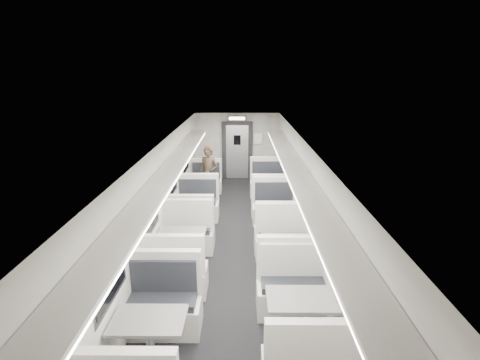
{
  "coord_description": "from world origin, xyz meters",
  "views": [
    {
      "loc": [
        0.19,
        -7.4,
        3.8
      ],
      "look_at": [
        0.13,
        1.57,
        1.2
      ],
      "focal_mm": 28.0,
      "sensor_mm": 36.0,
      "label": 1
    }
  ],
  "objects_px": {
    "exit_sign": "(237,118)",
    "booth_left_c": "(182,250)",
    "booth_right_c": "(285,257)",
    "booth_right_d": "(300,322)",
    "booth_right_b": "(276,220)",
    "booth_left_a": "(204,188)",
    "booth_right_a": "(270,191)",
    "booth_left_b": "(194,216)",
    "passenger": "(209,174)",
    "booth_left_d": "(150,344)",
    "vestibule_door": "(237,151)"
  },
  "relations": [
    {
      "from": "passenger",
      "to": "exit_sign",
      "type": "height_order",
      "value": "exit_sign"
    },
    {
      "from": "vestibule_door",
      "to": "booth_left_c",
      "type": "bearing_deg",
      "value": -98.59
    },
    {
      "from": "booth_left_b",
      "to": "passenger",
      "type": "height_order",
      "value": "passenger"
    },
    {
      "from": "booth_left_a",
      "to": "vestibule_door",
      "type": "height_order",
      "value": "vestibule_door"
    },
    {
      "from": "exit_sign",
      "to": "booth_left_c",
      "type": "bearing_deg",
      "value": -99.26
    },
    {
      "from": "booth_left_c",
      "to": "exit_sign",
      "type": "height_order",
      "value": "exit_sign"
    },
    {
      "from": "passenger",
      "to": "booth_left_c",
      "type": "bearing_deg",
      "value": -69.47
    },
    {
      "from": "booth_left_c",
      "to": "booth_right_a",
      "type": "height_order",
      "value": "booth_right_a"
    },
    {
      "from": "booth_left_d",
      "to": "exit_sign",
      "type": "distance_m",
      "value": 9.05
    },
    {
      "from": "booth_left_a",
      "to": "booth_right_b",
      "type": "height_order",
      "value": "booth_right_b"
    },
    {
      "from": "booth_left_c",
      "to": "booth_right_c",
      "type": "relative_size",
      "value": 1.05
    },
    {
      "from": "booth_right_a",
      "to": "passenger",
      "type": "height_order",
      "value": "passenger"
    },
    {
      "from": "passenger",
      "to": "vestibule_door",
      "type": "bearing_deg",
      "value": 95.26
    },
    {
      "from": "booth_left_c",
      "to": "booth_right_d",
      "type": "bearing_deg",
      "value": -48.01
    },
    {
      "from": "booth_left_a",
      "to": "booth_right_c",
      "type": "relative_size",
      "value": 0.94
    },
    {
      "from": "booth_left_d",
      "to": "passenger",
      "type": "height_order",
      "value": "passenger"
    },
    {
      "from": "booth_right_b",
      "to": "passenger",
      "type": "relative_size",
      "value": 1.29
    },
    {
      "from": "booth_left_d",
      "to": "exit_sign",
      "type": "height_order",
      "value": "exit_sign"
    },
    {
      "from": "booth_left_c",
      "to": "booth_left_d",
      "type": "height_order",
      "value": "booth_left_d"
    },
    {
      "from": "passenger",
      "to": "booth_left_b",
      "type": "bearing_deg",
      "value": -71.5
    },
    {
      "from": "booth_right_d",
      "to": "vestibule_door",
      "type": "height_order",
      "value": "vestibule_door"
    },
    {
      "from": "booth_left_b",
      "to": "booth_right_d",
      "type": "relative_size",
      "value": 0.97
    },
    {
      "from": "booth_left_c",
      "to": "booth_right_d",
      "type": "relative_size",
      "value": 0.98
    },
    {
      "from": "booth_right_b",
      "to": "exit_sign",
      "type": "height_order",
      "value": "exit_sign"
    },
    {
      "from": "booth_left_a",
      "to": "booth_right_a",
      "type": "relative_size",
      "value": 0.89
    },
    {
      "from": "booth_left_b",
      "to": "exit_sign",
      "type": "relative_size",
      "value": 3.62
    },
    {
      "from": "booth_left_c",
      "to": "booth_right_b",
      "type": "relative_size",
      "value": 1.03
    },
    {
      "from": "booth_left_a",
      "to": "booth_right_d",
      "type": "xyz_separation_m",
      "value": [
        2.0,
        -6.46,
        0.05
      ]
    },
    {
      "from": "vestibule_door",
      "to": "booth_left_a",
      "type": "bearing_deg",
      "value": -112.79
    },
    {
      "from": "booth_right_c",
      "to": "booth_left_a",
      "type": "bearing_deg",
      "value": 114.11
    },
    {
      "from": "booth_right_a",
      "to": "booth_right_b",
      "type": "height_order",
      "value": "booth_right_a"
    },
    {
      "from": "vestibule_door",
      "to": "exit_sign",
      "type": "bearing_deg",
      "value": -90.0
    },
    {
      "from": "booth_left_d",
      "to": "exit_sign",
      "type": "bearing_deg",
      "value": 83.52
    },
    {
      "from": "booth_left_d",
      "to": "booth_right_b",
      "type": "xyz_separation_m",
      "value": [
        2.0,
        4.29,
        -0.01
      ]
    },
    {
      "from": "booth_right_a",
      "to": "booth_right_d",
      "type": "xyz_separation_m",
      "value": [
        0.0,
        -6.01,
        0.01
      ]
    },
    {
      "from": "booth_left_a",
      "to": "booth_right_c",
      "type": "distance_m",
      "value": 4.9
    },
    {
      "from": "exit_sign",
      "to": "booth_right_c",
      "type": "bearing_deg",
      "value": -81.07
    },
    {
      "from": "booth_left_c",
      "to": "booth_right_c",
      "type": "height_order",
      "value": "booth_left_c"
    },
    {
      "from": "booth_right_d",
      "to": "booth_right_b",
      "type": "bearing_deg",
      "value": 90.0
    },
    {
      "from": "booth_left_c",
      "to": "booth_right_c",
      "type": "xyz_separation_m",
      "value": [
        2.0,
        -0.23,
        -0.02
      ]
    },
    {
      "from": "booth_left_a",
      "to": "booth_right_d",
      "type": "bearing_deg",
      "value": -72.81
    },
    {
      "from": "booth_right_a",
      "to": "vestibule_door",
      "type": "relative_size",
      "value": 1.09
    },
    {
      "from": "booth_left_d",
      "to": "booth_right_b",
      "type": "bearing_deg",
      "value": 64.99
    },
    {
      "from": "vestibule_door",
      "to": "exit_sign",
      "type": "xyz_separation_m",
      "value": [
        0.0,
        -0.49,
        1.24
      ]
    },
    {
      "from": "booth_left_c",
      "to": "booth_right_b",
      "type": "bearing_deg",
      "value": 39.06
    },
    {
      "from": "booth_left_a",
      "to": "booth_left_d",
      "type": "relative_size",
      "value": 0.89
    },
    {
      "from": "booth_left_c",
      "to": "passenger",
      "type": "relative_size",
      "value": 1.32
    },
    {
      "from": "booth_left_a",
      "to": "booth_right_a",
      "type": "distance_m",
      "value": 2.05
    },
    {
      "from": "vestibule_door",
      "to": "booth_right_b",
      "type": "bearing_deg",
      "value": -78.69
    },
    {
      "from": "booth_left_b",
      "to": "passenger",
      "type": "xyz_separation_m",
      "value": [
        0.18,
        2.24,
        0.45
      ]
    }
  ]
}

